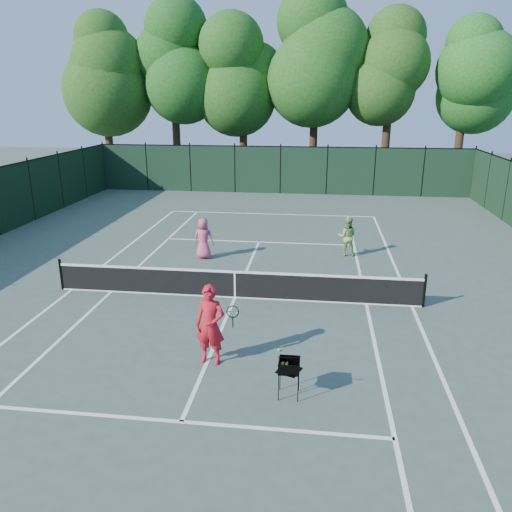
# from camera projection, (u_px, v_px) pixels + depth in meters

# --- Properties ---
(ground) EXTENTS (90.00, 90.00, 0.00)m
(ground) POSITION_uv_depth(u_px,v_px,m) (235.00, 298.00, 15.88)
(ground) COLOR #425146
(ground) RESTS_ON ground
(sideline_doubles_left) EXTENTS (0.10, 23.77, 0.01)m
(sideline_doubles_left) POSITION_uv_depth(u_px,v_px,m) (72.00, 290.00, 16.53)
(sideline_doubles_left) COLOR white
(sideline_doubles_left) RESTS_ON ground
(sideline_doubles_right) EXTENTS (0.10, 23.77, 0.01)m
(sideline_doubles_right) POSITION_uv_depth(u_px,v_px,m) (412.00, 306.00, 15.22)
(sideline_doubles_right) COLOR white
(sideline_doubles_right) RESTS_ON ground
(sideline_singles_left) EXTENTS (0.10, 23.77, 0.01)m
(sideline_singles_left) POSITION_uv_depth(u_px,v_px,m) (111.00, 292.00, 16.37)
(sideline_singles_left) COLOR white
(sideline_singles_left) RESTS_ON ground
(sideline_singles_right) EXTENTS (0.10, 23.77, 0.01)m
(sideline_singles_right) POSITION_uv_depth(u_px,v_px,m) (366.00, 304.00, 15.39)
(sideline_singles_right) COLOR white
(sideline_singles_right) RESTS_ON ground
(baseline_far) EXTENTS (10.97, 0.10, 0.01)m
(baseline_far) POSITION_uv_depth(u_px,v_px,m) (271.00, 214.00, 27.10)
(baseline_far) COLOR white
(baseline_far) RESTS_ON ground
(service_line_near) EXTENTS (8.23, 0.10, 0.01)m
(service_line_near) POSITION_uv_depth(u_px,v_px,m) (181.00, 422.00, 9.84)
(service_line_near) COLOR white
(service_line_near) RESTS_ON ground
(service_line_far) EXTENTS (8.23, 0.10, 0.01)m
(service_line_far) POSITION_uv_depth(u_px,v_px,m) (259.00, 242.00, 21.92)
(service_line_far) COLOR white
(service_line_far) RESTS_ON ground
(center_service_line) EXTENTS (0.10, 12.80, 0.01)m
(center_service_line) POSITION_uv_depth(u_px,v_px,m) (235.00, 298.00, 15.88)
(center_service_line) COLOR white
(center_service_line) RESTS_ON ground
(tennis_net) EXTENTS (11.69, 0.09, 1.06)m
(tennis_net) POSITION_uv_depth(u_px,v_px,m) (235.00, 284.00, 15.73)
(tennis_net) COLOR black
(tennis_net) RESTS_ON ground
(fence_far) EXTENTS (24.00, 0.05, 3.00)m
(fence_far) POSITION_uv_depth(u_px,v_px,m) (280.00, 170.00, 32.42)
(fence_far) COLOR black
(fence_far) RESTS_ON ground
(tree_0) EXTENTS (6.40, 6.40, 13.14)m
(tree_0) POSITION_uv_depth(u_px,v_px,m) (102.00, 66.00, 35.23)
(tree_0) COLOR black
(tree_0) RESTS_ON ground
(tree_1) EXTENTS (6.80, 6.80, 13.98)m
(tree_1) POSITION_uv_depth(u_px,v_px,m) (173.00, 57.00, 34.95)
(tree_1) COLOR black
(tree_1) RESTS_ON ground
(tree_2) EXTENTS (6.00, 6.00, 12.40)m
(tree_2) POSITION_uv_depth(u_px,v_px,m) (243.00, 71.00, 34.46)
(tree_2) COLOR black
(tree_2) RESTS_ON ground
(tree_3) EXTENTS (7.00, 7.00, 14.45)m
(tree_3) POSITION_uv_depth(u_px,v_px,m) (316.00, 51.00, 33.94)
(tree_3) COLOR black
(tree_3) RESTS_ON ground
(tree_4) EXTENTS (6.20, 6.20, 12.97)m
(tree_4) POSITION_uv_depth(u_px,v_px,m) (392.00, 64.00, 32.94)
(tree_4) COLOR black
(tree_4) RESTS_ON ground
(tree_5) EXTENTS (5.80, 5.80, 12.23)m
(tree_5) POSITION_uv_depth(u_px,v_px,m) (468.00, 71.00, 32.95)
(tree_5) COLOR black
(tree_5) RESTS_ON ground
(coach) EXTENTS (1.02, 0.62, 1.97)m
(coach) POSITION_uv_depth(u_px,v_px,m) (210.00, 325.00, 11.75)
(coach) COLOR red
(coach) RESTS_ON ground
(player_pink) EXTENTS (0.82, 0.56, 1.61)m
(player_pink) POSITION_uv_depth(u_px,v_px,m) (204.00, 238.00, 19.53)
(player_pink) COLOR #CF496D
(player_pink) RESTS_ON ground
(player_green) EXTENTS (0.77, 0.61, 1.55)m
(player_green) POSITION_uv_depth(u_px,v_px,m) (347.00, 236.00, 19.90)
(player_green) COLOR #83AE57
(player_green) RESTS_ON ground
(ball_hopper) EXTENTS (0.58, 0.58, 0.86)m
(ball_hopper) POSITION_uv_depth(u_px,v_px,m) (289.00, 366.00, 10.48)
(ball_hopper) COLOR black
(ball_hopper) RESTS_ON ground
(loose_ball_midcourt) EXTENTS (0.07, 0.07, 0.07)m
(loose_ball_midcourt) POSITION_uv_depth(u_px,v_px,m) (279.00, 350.00, 12.54)
(loose_ball_midcourt) COLOR #C6D72C
(loose_ball_midcourt) RESTS_ON ground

